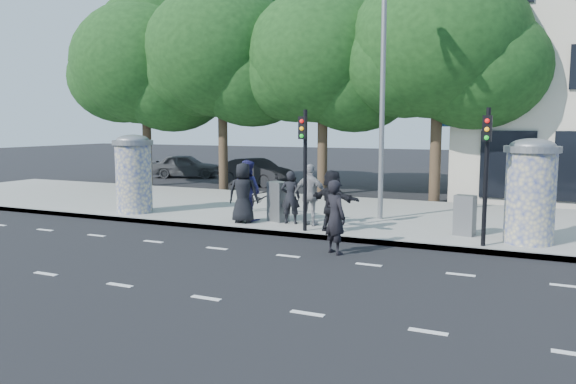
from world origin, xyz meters
The scene contains 25 objects.
ground centered at (0.00, 0.00, 0.00)m, with size 120.00×120.00×0.00m, color black.
sidewalk centered at (0.00, 7.50, 0.07)m, with size 40.00×8.00×0.15m, color gray.
curb centered at (0.00, 3.55, 0.07)m, with size 40.00×0.10×0.16m, color slate.
lane_dash_near centered at (0.00, -2.20, 0.00)m, with size 32.00×0.12×0.01m, color silver.
lane_dash_far centered at (0.00, 1.40, 0.00)m, with size 32.00×0.12×0.01m, color silver.
ad_column_left centered at (-7.20, 4.50, 1.54)m, with size 1.36×1.36×2.65m.
ad_column_right centered at (5.20, 4.70, 1.54)m, with size 1.36×1.36×2.65m.
traffic_pole_near centered at (-0.60, 3.79, 2.23)m, with size 0.22×0.31×3.40m.
traffic_pole_far centered at (4.20, 3.79, 2.23)m, with size 0.22×0.31×3.40m.
street_lamp centered at (0.80, 6.63, 4.79)m, with size 0.25×0.93×8.00m.
tree_far_left centered at (-13.00, 12.50, 6.19)m, with size 7.20×7.20×9.26m.
tree_mid_left centered at (-8.50, 12.50, 6.50)m, with size 7.20×7.20×9.57m.
tree_near_left centered at (-3.50, 12.70, 6.06)m, with size 6.80×6.80×8.97m.
tree_center centered at (1.50, 12.30, 6.31)m, with size 7.00×7.00×9.30m.
ped_a centered at (-2.81, 4.24, 1.07)m, with size 0.90×0.59×1.84m, color black.
ped_b centered at (-1.44, 4.71, 0.96)m, with size 0.59×0.39×1.61m, color black.
ped_c centered at (-2.87, 4.62, 1.10)m, with size 0.92×0.72×1.90m, color navy.
ped_e centered at (-0.77, 4.66, 1.07)m, with size 1.07×0.61×1.83m, color #969699.
ped_f centered at (0.14, 4.06, 1.02)m, with size 1.61×0.58×1.74m, color black.
man_road centered at (0.93, 2.12, 0.91)m, with size 0.66×0.44×1.82m, color black.
bicycle centered at (-3.18, 6.25, 0.70)m, with size 2.09×0.73×1.10m, color black.
cabinet_left centered at (-1.96, 4.93, 0.77)m, with size 0.59×0.43×1.23m, color slate.
cabinet_right centered at (3.60, 5.04, 0.70)m, with size 0.52×0.38×1.10m, color slate.
car_left centered at (-13.81, 16.99, 0.69)m, with size 4.07×1.64×1.39m, color #4C4E53.
car_mid centered at (-8.02, 14.98, 0.69)m, with size 4.17×1.46×1.38m, color black.
Camera 1 is at (5.48, -10.58, 3.16)m, focal length 35.00 mm.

